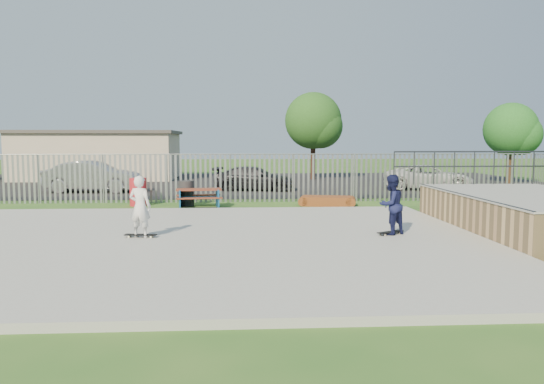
{
  "coord_description": "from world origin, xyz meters",
  "views": [
    {
      "loc": [
        1.44,
        -13.01,
        2.57
      ],
      "look_at": [
        2.33,
        2.0,
        1.1
      ],
      "focal_mm": 35.0,
      "sensor_mm": 36.0,
      "label": 1
    }
  ],
  "objects": [
    {
      "name": "building",
      "position": [
        -8.0,
        23.0,
        1.61
      ],
      "size": [
        10.4,
        6.4,
        3.2
      ],
      "color": "beige",
      "rests_on": "ground"
    },
    {
      "name": "ground",
      "position": [
        0.0,
        0.0,
        0.0
      ],
      "size": [
        120.0,
        120.0,
        0.0
      ],
      "primitive_type": "plane",
      "color": "#2D5E20",
      "rests_on": "ground"
    },
    {
      "name": "skater_white",
      "position": [
        -1.07,
        0.25,
        0.92
      ],
      "size": [
        0.65,
        0.52,
        1.55
      ],
      "primitive_type": "imported",
      "rotation": [
        0.0,
        0.0,
        2.85
      ],
      "color": "white",
      "rests_on": "concrete_slab"
    },
    {
      "name": "funbox",
      "position": [
        4.84,
        7.57,
        0.19
      ],
      "size": [
        2.01,
        1.31,
        0.37
      ],
      "rotation": [
        0.0,
        0.0,
        -0.22
      ],
      "color": "brown",
      "rests_on": "ground"
    },
    {
      "name": "picnic_table",
      "position": [
        -0.18,
        7.3,
        0.37
      ],
      "size": [
        1.86,
        1.59,
        0.72
      ],
      "rotation": [
        0.0,
        0.0,
        0.11
      ],
      "color": "brown",
      "rests_on": "ground"
    },
    {
      "name": "skateboard_b",
      "position": [
        -1.07,
        0.25,
        0.19
      ],
      "size": [
        0.82,
        0.29,
        0.08
      ],
      "rotation": [
        0.0,
        0.0,
        -0.12
      ],
      "color": "black",
      "rests_on": "concrete_slab"
    },
    {
      "name": "quarter_pipe",
      "position": [
        9.5,
        1.04,
        0.56
      ],
      "size": [
        5.5,
        7.05,
        2.19
      ],
      "color": "tan",
      "rests_on": "ground"
    },
    {
      "name": "car_white",
      "position": [
        11.2,
        13.96,
        0.65
      ],
      "size": [
        4.84,
        2.8,
        1.27
      ],
      "primitive_type": "imported",
      "rotation": [
        0.0,
        0.0,
        1.41
      ],
      "color": "silver",
      "rests_on": "parking_lot"
    },
    {
      "name": "tree_mid",
      "position": [
        6.16,
        21.5,
        3.83
      ],
      "size": [
        3.69,
        3.69,
        5.69
      ],
      "color": "#3A2117",
      "rests_on": "ground"
    },
    {
      "name": "trash_bin_grey",
      "position": [
        -0.7,
        7.88,
        0.5
      ],
      "size": [
        0.59,
        0.59,
        0.99
      ],
      "primitive_type": "cylinder",
      "color": "#27272A",
      "rests_on": "ground"
    },
    {
      "name": "parking_lot",
      "position": [
        0.0,
        19.0,
        0.01
      ],
      "size": [
        40.0,
        18.0,
        0.02
      ],
      "primitive_type": "cube",
      "color": "black",
      "rests_on": "ground"
    },
    {
      "name": "skater_navy",
      "position": [
        5.29,
        0.28,
        0.92
      ],
      "size": [
        0.95,
        0.89,
        1.55
      ],
      "primitive_type": "imported",
      "rotation": [
        0.0,
        0.0,
        3.69
      ],
      "color": "#141840",
      "rests_on": "concrete_slab"
    },
    {
      "name": "concrete_slab",
      "position": [
        0.0,
        0.0,
        0.07
      ],
      "size": [
        15.0,
        12.0,
        0.15
      ],
      "primitive_type": "cube",
      "color": "#A5A59F",
      "rests_on": "ground"
    },
    {
      "name": "car_silver",
      "position": [
        -5.84,
        13.5,
        0.79
      ],
      "size": [
        4.76,
        1.88,
        1.54
      ],
      "primitive_type": "imported",
      "rotation": [
        0.0,
        0.0,
        1.52
      ],
      "color": "#A4A3A8",
      "rests_on": "parking_lot"
    },
    {
      "name": "trash_bin_red",
      "position": [
        -2.6,
        7.99,
        0.55
      ],
      "size": [
        0.66,
        0.66,
        1.09
      ],
      "primitive_type": "cylinder",
      "color": "red",
      "rests_on": "ground"
    },
    {
      "name": "fence",
      "position": [
        1.0,
        4.59,
        1.0
      ],
      "size": [
        26.04,
        16.02,
        2.0
      ],
      "color": "gray",
      "rests_on": "ground"
    },
    {
      "name": "car_dark",
      "position": [
        2.15,
        14.04,
        0.62
      ],
      "size": [
        4.4,
        2.41,
        1.21
      ],
      "primitive_type": "imported",
      "rotation": [
        0.0,
        0.0,
        1.39
      ],
      "color": "black",
      "rests_on": "parking_lot"
    },
    {
      "name": "tree_right",
      "position": [
        17.19,
        17.23,
        3.2
      ],
      "size": [
        3.08,
        3.08,
        4.76
      ],
      "color": "#46301C",
      "rests_on": "ground"
    },
    {
      "name": "skateboard_a",
      "position": [
        5.29,
        0.28,
        0.19
      ],
      "size": [
        0.79,
        0.59,
        0.08
      ],
      "rotation": [
        0.0,
        0.0,
        0.55
      ],
      "color": "black",
      "rests_on": "concrete_slab"
    }
  ]
}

